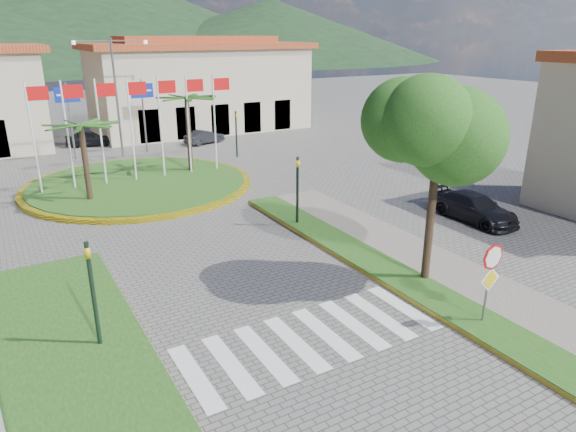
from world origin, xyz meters
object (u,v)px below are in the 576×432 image
car_dark_a (89,138)px  car_dark_b (204,137)px  deciduous_tree (439,135)px  car_side_right (475,208)px  stop_sign (490,272)px  roundabout_island (139,183)px

car_dark_a → car_dark_b: (8.02, -3.67, -0.06)m
deciduous_tree → car_dark_a: 31.05m
car_dark_a → car_side_right: car_side_right is taller
deciduous_tree → car_dark_a: (-5.78, 30.16, -4.58)m
deciduous_tree → car_side_right: size_ratio=1.58×
stop_sign → car_dark_a: 33.62m
roundabout_island → car_dark_a: 13.17m
roundabout_island → deciduous_tree: deciduous_tree is taller
roundabout_island → car_dark_a: size_ratio=3.64×
stop_sign → car_side_right: size_ratio=0.62×
deciduous_tree → car_dark_b: bearing=85.2°
stop_sign → car_side_right: bearing=42.5°
roundabout_island → car_dark_b: (7.73, 9.49, 0.36)m
deciduous_tree → roundabout_island: bearing=107.9°
stop_sign → car_side_right: 9.70m
car_side_right → car_dark_b: bearing=101.2°
deciduous_tree → car_dark_a: bearing=100.9°
stop_sign → car_dark_b: size_ratio=0.81×
stop_sign → car_dark_a: stop_sign is taller
car_dark_a → car_side_right: bearing=-143.5°
roundabout_island → stop_sign: size_ratio=4.79×
car_dark_b → car_dark_a: bearing=48.2°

